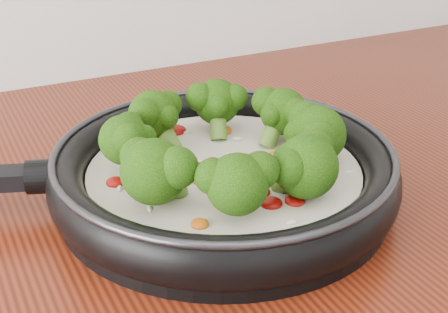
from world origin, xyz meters
name	(u,v)px	position (x,y,z in m)	size (l,w,h in m)	color
skillet	(222,168)	(-0.06, 1.05, 0.94)	(0.59, 0.46, 0.10)	black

